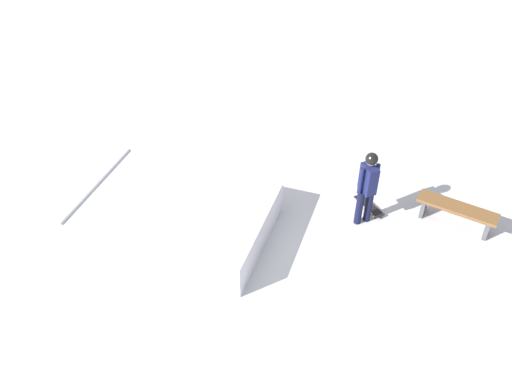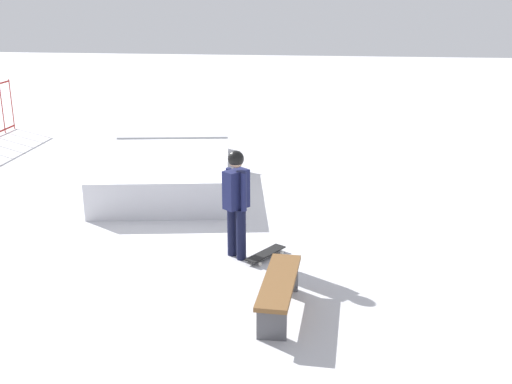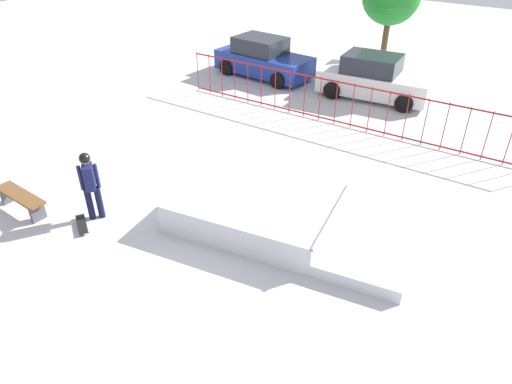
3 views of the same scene
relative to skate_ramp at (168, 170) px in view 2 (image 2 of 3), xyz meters
name	(u,v)px [view 2 (image 2 of 3)]	position (x,y,z in m)	size (l,w,h in m)	color
ground_plane	(166,200)	(-1.09, -0.22, -0.32)	(60.00, 60.00, 0.00)	silver
skate_ramp	(168,170)	(0.00, 0.00, 0.00)	(5.74, 3.41, 0.74)	silver
skater	(236,196)	(-3.69, -2.06, 0.69)	(0.43, 0.41, 1.73)	black
skateboard	(266,254)	(-3.69, -2.51, -0.24)	(0.78, 0.59, 0.09)	black
park_bench	(279,288)	(-5.40, -2.86, 0.04)	(1.62, 0.48, 0.48)	brown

